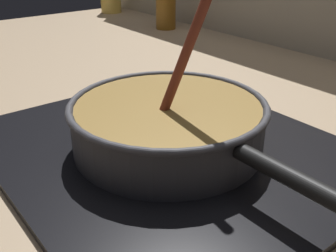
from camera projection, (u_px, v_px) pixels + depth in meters
name	position (u px, v px, depth m)	size (l,w,h in m)	color
ground	(92.00, 183.00, 0.59)	(2.40, 1.60, 0.04)	#9E8466
hob_plate	(168.00, 150.00, 0.63)	(0.56, 0.48, 0.01)	black
burner_ring	(168.00, 144.00, 0.63)	(0.17, 0.17, 0.01)	#592D0C
spare_burner	(106.00, 107.00, 0.76)	(0.13, 0.13, 0.01)	#262628
cooking_pan	(169.00, 123.00, 0.61)	(0.47, 0.30, 0.30)	#38383D
sauce_bottle	(166.00, 3.00, 1.40)	(0.07, 0.07, 0.21)	#8C5919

